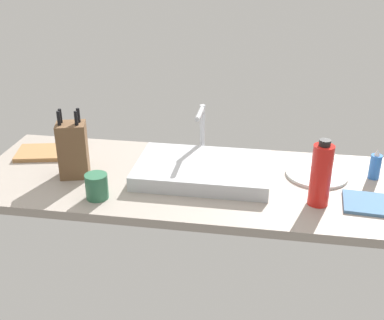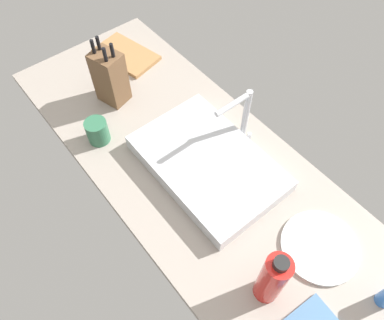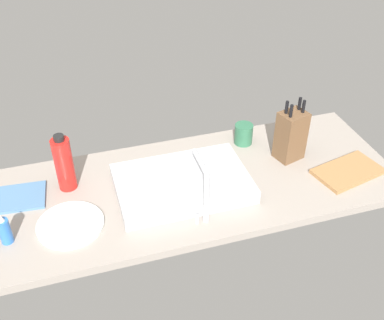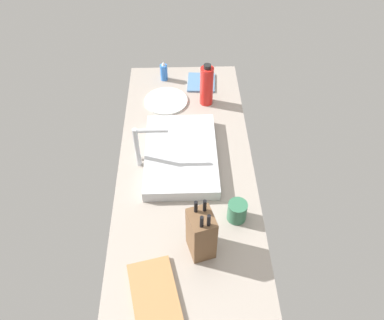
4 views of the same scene
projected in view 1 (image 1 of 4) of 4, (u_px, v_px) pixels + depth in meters
The scene contains 10 objects.
countertop_slab at pixel (189, 182), 201.69cm from camera, with size 175.13×67.44×3.50cm, color gray.
sink_basin at pixel (203, 170), 201.00cm from camera, with size 54.16×35.72×5.95cm, color #B7BABF.
faucet at pixel (202, 127), 213.22cm from camera, with size 5.50×16.53×23.68cm.
knife_block at pixel (73, 150), 198.07cm from camera, with size 13.62×12.23×28.61cm.
cutting_board at pixel (50, 152), 222.04cm from camera, with size 28.95×17.11×1.80cm, color #9E7042.
soap_bottle at pixel (375, 166), 198.53cm from camera, with size 4.49×4.49×13.02cm.
water_bottle at pixel (321, 175), 176.91cm from camera, with size 7.57×7.57×25.61cm.
dinner_plate at pixel (317, 174), 202.66cm from camera, with size 25.41×25.41×1.20cm, color silver.
dish_towel at pixel (370, 204), 180.76cm from camera, with size 19.24×16.62×1.20cm, color teal.
coffee_mug at pixel (97, 186), 184.00cm from camera, with size 8.52×8.52×9.72cm, color #2D6647.
Camera 1 is at (30.04, -176.41, 95.21)cm, focal length 45.95 mm.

